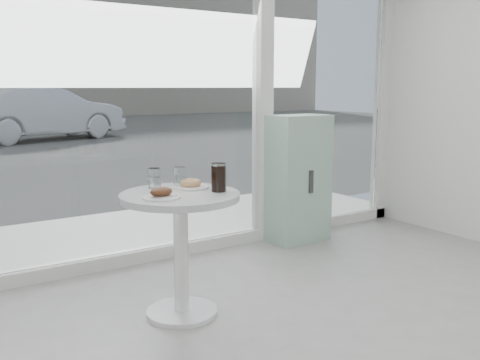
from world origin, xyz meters
TOP-DOWN VIEW (x-y plane):
  - storefront at (0.07, 3.00)m, footprint 5.00×0.14m
  - main_table at (-0.50, 1.90)m, footprint 0.72×0.72m
  - patio_deck at (0.00, 3.80)m, footprint 5.60×1.60m
  - mint_cabinet at (1.14, 2.78)m, footprint 0.54×0.38m
  - car_silver at (1.50, 13.73)m, footprint 4.56×2.66m
  - plate_fritter at (-0.66, 1.82)m, footprint 0.21×0.21m
  - plate_donut at (-0.37, 2.01)m, footprint 0.23×0.23m
  - water_tumbler_a at (-0.56, 2.13)m, footprint 0.08×0.08m
  - water_tumbler_b at (-0.41, 2.08)m, footprint 0.08×0.08m
  - cola_glass at (-0.28, 1.82)m, footprint 0.09×0.09m

SIDE VIEW (x-z plane):
  - patio_deck at x=0.00m, z-range 0.00..0.05m
  - main_table at x=-0.50m, z-range 0.17..0.94m
  - mint_cabinet at x=1.14m, z-range 0.00..1.15m
  - car_silver at x=1.50m, z-range 0.00..1.42m
  - plate_donut at x=-0.37m, z-range 0.76..0.82m
  - plate_fritter at x=-0.66m, z-range 0.76..0.83m
  - water_tumbler_a at x=-0.56m, z-range 0.76..0.89m
  - water_tumbler_b at x=-0.41m, z-range 0.76..0.89m
  - cola_glass at x=-0.28m, z-range 0.77..0.94m
  - storefront at x=0.07m, z-range 0.21..3.21m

